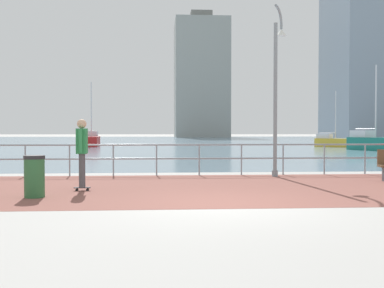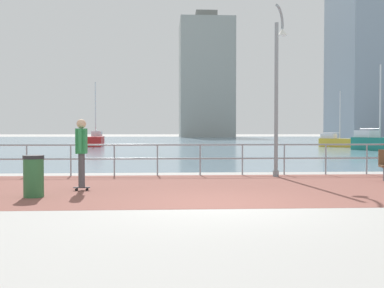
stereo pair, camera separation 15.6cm
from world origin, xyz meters
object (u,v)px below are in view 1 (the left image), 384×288
Objects in this scene: skateboarder at (82,148)px; sailboat_blue at (92,140)px; lamppost at (277,82)px; sailboat_yellow at (334,142)px; trash_bin at (34,176)px; sailboat_ivory at (374,142)px.

sailboat_blue is at bearing 97.54° from skateboarder.
skateboarder is at bearing -149.13° from lamppost.
sailboat_blue is at bearing 171.18° from sailboat_yellow.
sailboat_blue is 1.20× the size of sailboat_yellow.
skateboarder reaches higher than trash_bin.
trash_bin is 0.16× the size of sailboat_blue.
trash_bin is at bearing -128.57° from skateboarder.
sailboat_blue reaches higher than trash_bin.
lamppost is 21.95m from sailboat_ivory.
skateboarder is at bearing 51.43° from trash_bin.
trash_bin is 33.36m from sailboat_blue.
lamppost is 30.48m from sailboat_blue.
trash_bin is at bearing -145.60° from lamppost.
skateboarder is at bearing -128.46° from sailboat_ivory.
sailboat_ivory is at bearing 51.53° from trash_bin.
sailboat_ivory is (11.67, 18.43, -2.44)m from lamppost.
lamppost is 0.89× the size of sailboat_ivory.
skateboarder is 0.29× the size of sailboat_ivory.
sailboat_yellow is (16.99, 28.81, -0.59)m from skateboarder.
trash_bin is at bearing -128.47° from sailboat_ivory.
trash_bin is 29.24m from sailboat_ivory.
skateboarder is at bearing -82.46° from sailboat_blue.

